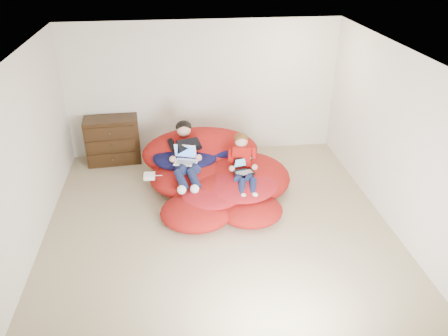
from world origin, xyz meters
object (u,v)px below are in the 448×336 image
dresser (113,140)px  beanbag_pile (215,174)px  older_boy (185,152)px  laptop_white (186,157)px  younger_boy (243,162)px  laptop_black (243,168)px

dresser → beanbag_pile: 2.16m
older_boy → laptop_white: (0.00, -0.12, -0.04)m
dresser → younger_boy: bearing=-35.1°
dresser → older_boy: older_boy is taller
younger_boy → laptop_white: 0.92m
older_boy → beanbag_pile: bearing=-9.2°
beanbag_pile → younger_boy: younger_boy is taller
older_boy → laptop_black: 0.99m
laptop_black → older_boy: bearing=154.3°
laptop_white → younger_boy: bearing=-16.4°
dresser → beanbag_pile: (1.76, -1.23, -0.16)m
dresser → younger_boy: (2.18, -1.53, 0.20)m
dresser → older_boy: (1.29, -1.15, 0.25)m
beanbag_pile → laptop_white: size_ratio=6.00×
beanbag_pile → younger_boy: 0.63m
younger_boy → laptop_white: (-0.89, 0.26, 0.01)m
beanbag_pile → younger_boy: bearing=-36.2°
laptop_white → laptop_black: laptop_white is taller
dresser → laptop_black: dresser is taller
dresser → laptop_black: 2.70m
beanbag_pile → dresser: bearing=145.1°
younger_boy → laptop_black: younger_boy is taller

